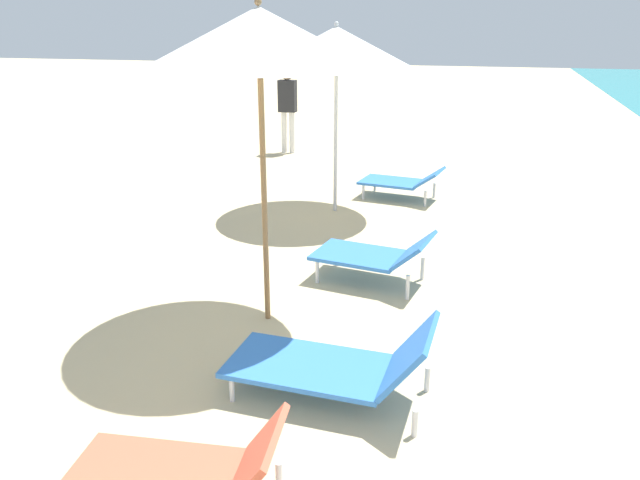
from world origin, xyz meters
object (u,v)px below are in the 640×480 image
lounger_second_inland (337,363)px  lounger_farthest_shoreside (402,181)px  lounger_second_shoreside (374,254)px  umbrella_farthest (336,47)px  lounger_nearest_shoreside (183,472)px  person_walking_mid (288,102)px  umbrella_second (259,38)px

lounger_second_inland → lounger_farthest_shoreside: 5.56m
lounger_second_shoreside → umbrella_farthest: size_ratio=0.50×
lounger_nearest_shoreside → person_walking_mid: person_walking_mid is taller
lounger_second_inland → person_walking_mid: (-3.23, 8.52, 0.78)m
lounger_farthest_shoreside → person_walking_mid: (-2.88, 2.97, 0.78)m
umbrella_second → lounger_farthest_shoreside: bearing=82.6°
umbrella_second → lounger_farthest_shoreside: size_ratio=2.11×
person_walking_mid → lounger_farthest_shoreside: bearing=-137.9°
umbrella_farthest → person_walking_mid: bearing=117.6°
lounger_second_inland → umbrella_farthest: size_ratio=0.58×
umbrella_second → umbrella_farthest: umbrella_second is taller
umbrella_farthest → lounger_farthest_shoreside: bearing=46.9°
umbrella_farthest → person_walking_mid: size_ratio=1.52×
umbrella_second → person_walking_mid: (-2.29, 7.44, -1.44)m
lounger_nearest_shoreside → lounger_second_inland: (0.51, 1.38, -0.04)m
umbrella_second → lounger_nearest_shoreside: bearing=-80.1°
lounger_farthest_shoreside → person_walking_mid: person_walking_mid is taller
lounger_second_inland → person_walking_mid: size_ratio=0.88×
lounger_second_shoreside → umbrella_farthest: 3.34m
lounger_nearest_shoreside → umbrella_farthest: size_ratio=0.47×
umbrella_second → umbrella_farthest: size_ratio=1.06×
umbrella_second → lounger_farthest_shoreside: (0.58, 4.47, -2.22)m
lounger_second_inland → lounger_second_shoreside: bearing=-84.3°
lounger_second_inland → lounger_farthest_shoreside: size_ratio=1.14×
lounger_nearest_shoreside → umbrella_second: bearing=-86.8°
umbrella_second → person_walking_mid: size_ratio=1.62×
lounger_second_inland → lounger_nearest_shoreside: bearing=71.5°
lounger_nearest_shoreside → lounger_second_shoreside: 3.59m
lounger_nearest_shoreside → lounger_farthest_shoreside: (0.15, 6.93, -0.03)m
lounger_nearest_shoreside → lounger_second_shoreside: bearing=-102.6°
umbrella_farthest → person_walking_mid: 4.55m
lounger_nearest_shoreside → person_walking_mid: bearing=-81.4°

